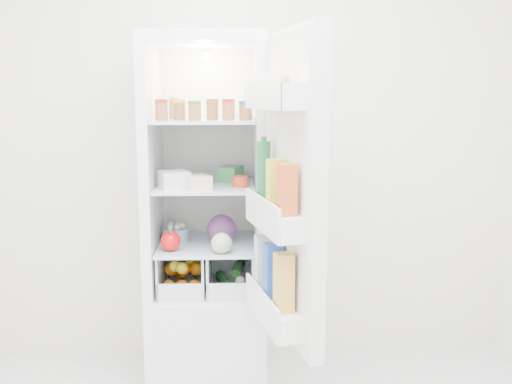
{
  "coord_description": "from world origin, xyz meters",
  "views": [
    {
      "loc": [
        -0.05,
        -1.71,
        1.51
      ],
      "look_at": [
        0.05,
        0.95,
        1.05
      ],
      "focal_mm": 40.0,
      "sensor_mm": 36.0,
      "label": 1
    }
  ],
  "objects_px": {
    "refrigerator": "(208,254)",
    "red_cabbage": "(222,229)",
    "fridge_door": "(288,196)",
    "mushroom_bowl": "(176,234)"
  },
  "relations": [
    {
      "from": "refrigerator",
      "to": "red_cabbage",
      "type": "bearing_deg",
      "value": -43.86
    },
    {
      "from": "refrigerator",
      "to": "fridge_door",
      "type": "relative_size",
      "value": 1.38
    },
    {
      "from": "red_cabbage",
      "to": "fridge_door",
      "type": "height_order",
      "value": "fridge_door"
    },
    {
      "from": "refrigerator",
      "to": "fridge_door",
      "type": "height_order",
      "value": "refrigerator"
    },
    {
      "from": "fridge_door",
      "to": "red_cabbage",
      "type": "bearing_deg",
      "value": 14.77
    },
    {
      "from": "red_cabbage",
      "to": "mushroom_bowl",
      "type": "xyz_separation_m",
      "value": [
        -0.24,
        0.07,
        -0.04
      ]
    },
    {
      "from": "red_cabbage",
      "to": "fridge_door",
      "type": "xyz_separation_m",
      "value": [
        0.29,
        -0.56,
        0.27
      ]
    },
    {
      "from": "red_cabbage",
      "to": "fridge_door",
      "type": "bearing_deg",
      "value": -62.51
    },
    {
      "from": "mushroom_bowl",
      "to": "red_cabbage",
      "type": "bearing_deg",
      "value": -15.63
    },
    {
      "from": "red_cabbage",
      "to": "mushroom_bowl",
      "type": "distance_m",
      "value": 0.26
    }
  ]
}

